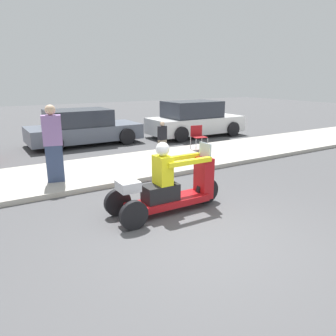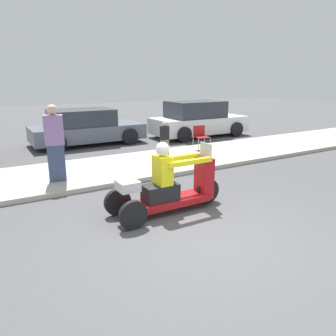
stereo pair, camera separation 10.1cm
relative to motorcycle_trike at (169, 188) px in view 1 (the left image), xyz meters
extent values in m
plane|color=#4C4C4F|center=(-0.07, -1.27, -0.49)|extent=(60.00, 60.00, 0.00)
cube|color=#B2ADA3|center=(-0.07, 3.33, -0.43)|extent=(28.00, 2.80, 0.12)
cylinder|color=black|center=(0.94, 0.00, -0.23)|extent=(0.52, 0.10, 0.52)
cylinder|color=black|center=(-0.92, -0.35, -0.23)|extent=(0.52, 0.10, 0.52)
cylinder|color=black|center=(-0.92, 0.35, -0.23)|extent=(0.52, 0.10, 0.52)
cube|color=#AD1419|center=(-0.02, 0.00, -0.28)|extent=(1.67, 0.49, 0.13)
cube|color=black|center=(-0.19, 0.00, -0.06)|extent=(0.67, 0.39, 0.32)
cube|color=#AD1419|center=(0.84, 0.00, 0.07)|extent=(0.24, 0.39, 0.84)
cube|color=silver|center=(0.86, 0.00, 0.64)|extent=(0.03, 0.35, 0.30)
cube|color=silver|center=(-0.86, 0.00, 0.19)|extent=(0.36, 0.39, 0.18)
cube|color=yellow|center=(-0.14, 0.00, 0.38)|extent=(0.26, 0.38, 0.55)
sphere|color=white|center=(-0.14, 0.00, 0.78)|extent=(0.26, 0.26, 0.26)
cube|color=#726656|center=(-0.01, -0.12, -0.06)|extent=(0.14, 0.14, 0.32)
cube|color=#726656|center=(-0.01, 0.12, -0.06)|extent=(0.14, 0.14, 0.32)
cube|color=yellow|center=(0.35, -0.20, 0.51)|extent=(0.97, 0.09, 0.09)
cube|color=yellow|center=(0.35, 0.20, 0.51)|extent=(0.97, 0.09, 0.09)
cube|color=#726656|center=(2.01, 3.67, -0.10)|extent=(0.27, 0.20, 0.54)
cube|color=black|center=(2.01, 3.67, 0.38)|extent=(0.29, 0.21, 0.43)
sphere|color=beige|center=(2.01, 3.67, 0.67)|extent=(0.15, 0.15, 0.15)
cube|color=#38476B|center=(-1.49, 2.80, 0.07)|extent=(0.44, 0.34, 0.89)
cube|color=#9972B2|center=(-1.49, 2.80, 0.87)|extent=(0.48, 0.35, 0.70)
sphere|color=beige|center=(-1.49, 2.80, 1.34)|extent=(0.24, 0.24, 0.24)
cylinder|color=#A5A8AD|center=(3.36, 3.71, -0.15)|extent=(0.02, 0.02, 0.44)
cylinder|color=#A5A8AD|center=(3.80, 3.64, -0.15)|extent=(0.02, 0.02, 0.44)
cylinder|color=#A5A8AD|center=(3.44, 4.15, -0.15)|extent=(0.02, 0.02, 0.44)
cylinder|color=#A5A8AD|center=(3.87, 4.07, -0.15)|extent=(0.02, 0.02, 0.44)
cube|color=maroon|center=(3.62, 3.89, 0.08)|extent=(0.51, 0.51, 0.02)
cube|color=maroon|center=(3.66, 4.11, 0.26)|extent=(0.44, 0.10, 0.38)
cube|color=slate|center=(0.73, 7.53, -0.03)|extent=(4.28, 1.85, 0.58)
cube|color=#2D333D|center=(0.51, 7.53, 0.57)|extent=(2.36, 1.66, 0.62)
cylinder|color=black|center=(2.12, 6.61, -0.17)|extent=(0.64, 0.22, 0.64)
cylinder|color=black|center=(2.12, 8.46, -0.17)|extent=(0.64, 0.22, 0.64)
cylinder|color=black|center=(-0.67, 6.61, -0.17)|extent=(0.64, 0.22, 0.64)
cylinder|color=black|center=(-0.67, 8.46, -0.17)|extent=(0.64, 0.22, 0.64)
cube|color=silver|center=(5.58, 6.79, 0.03)|extent=(4.29, 1.82, 0.68)
cube|color=#2D333D|center=(5.37, 6.79, 0.72)|extent=(2.36, 1.63, 0.70)
cylinder|color=black|center=(6.97, 5.88, -0.17)|extent=(0.64, 0.22, 0.64)
cylinder|color=black|center=(6.97, 7.70, -0.17)|extent=(0.64, 0.22, 0.64)
cylinder|color=black|center=(4.19, 5.88, -0.17)|extent=(0.64, 0.22, 0.64)
cylinder|color=black|center=(4.19, 7.70, -0.17)|extent=(0.64, 0.22, 0.64)
camera|label=1|loc=(-3.13, -5.10, 2.05)|focal=35.00mm
camera|label=2|loc=(-3.05, -5.15, 2.05)|focal=35.00mm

